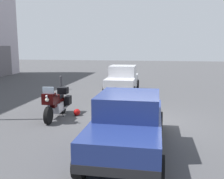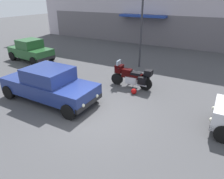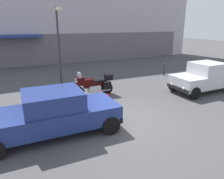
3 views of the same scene
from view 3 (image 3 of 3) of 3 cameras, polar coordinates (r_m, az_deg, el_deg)
ground_plane at (r=8.33m, az=2.55°, el=-8.78°), size 80.00×80.00×0.00m
building_facade_rear at (r=21.75m, az=-17.18°, el=21.86°), size 31.54×3.40×11.31m
motorcycle at (r=11.01m, az=-4.99°, el=1.27°), size 2.26×0.77×1.36m
helmet at (r=10.69m, az=-1.44°, el=-1.88°), size 0.28×0.28×0.28m
car_hatchback_near at (r=12.85m, az=23.99°, el=3.04°), size 3.88×1.79×1.64m
car_sedan_far at (r=7.43m, az=-15.85°, el=-6.20°), size 4.59×1.93×1.56m
streetlamp_curbside at (r=13.51m, az=-14.32°, el=13.40°), size 0.28×0.94×4.65m
bollard_curbside at (r=16.10m, az=14.06°, el=5.51°), size 0.16×0.16×0.91m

